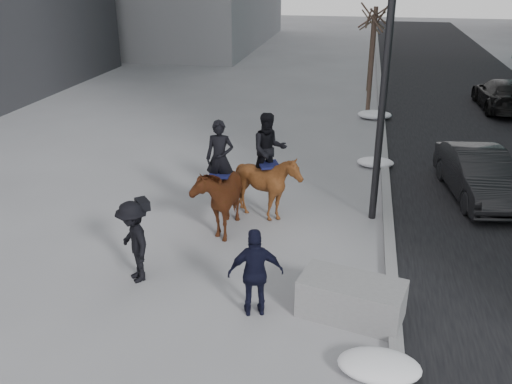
% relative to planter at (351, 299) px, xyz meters
% --- Properties ---
extents(ground, '(120.00, 120.00, 0.00)m').
position_rel_planter_xyz_m(ground, '(-2.19, 0.81, -0.38)').
color(ground, gray).
rests_on(ground, ground).
extents(road, '(8.00, 90.00, 0.01)m').
position_rel_planter_xyz_m(road, '(4.81, 10.81, -0.37)').
color(road, black).
rests_on(road, ground).
extents(curb, '(0.25, 90.00, 0.12)m').
position_rel_planter_xyz_m(curb, '(0.81, 10.81, -0.32)').
color(curb, gray).
rests_on(curb, ground).
extents(planter, '(2.05, 1.35, 0.75)m').
position_rel_planter_xyz_m(planter, '(0.00, 0.00, 0.00)').
color(planter, gray).
rests_on(planter, ground).
extents(car_near, '(2.03, 4.29, 1.36)m').
position_rel_planter_xyz_m(car_near, '(3.26, 6.32, 0.30)').
color(car_near, black).
rests_on(car_near, ground).
extents(car_far, '(2.03, 4.76, 1.37)m').
position_rel_planter_xyz_m(car_far, '(6.05, 16.80, 0.31)').
color(car_far, black).
rests_on(car_far, ground).
extents(tree_near, '(1.20, 1.20, 4.98)m').
position_rel_planter_xyz_m(tree_near, '(0.21, 14.40, 2.11)').
color(tree_near, '#3C2C23').
rests_on(tree_near, ground).
extents(tree_far, '(1.20, 1.20, 4.16)m').
position_rel_planter_xyz_m(tree_far, '(0.21, 19.64, 1.70)').
color(tree_far, '#3A2B22').
rests_on(tree_far, ground).
extents(mounted_left, '(1.05, 2.14, 2.71)m').
position_rel_planter_xyz_m(mounted_left, '(-3.31, 3.07, 0.63)').
color(mounted_left, '#4E2A0F').
rests_on(mounted_left, ground).
extents(mounted_right, '(1.95, 2.05, 2.74)m').
position_rel_planter_xyz_m(mounted_right, '(-2.26, 3.89, 0.72)').
color(mounted_right, '#45250D').
rests_on(mounted_right, ground).
extents(feeder, '(1.11, 0.99, 1.75)m').
position_rel_planter_xyz_m(feeder, '(-1.75, -0.26, 0.50)').
color(feeder, black).
rests_on(feeder, ground).
extents(camera_crew, '(1.23, 1.29, 1.75)m').
position_rel_planter_xyz_m(camera_crew, '(-4.41, 0.43, 0.51)').
color(camera_crew, black).
rests_on(camera_crew, ground).
extents(lamppost, '(0.25, 1.88, 9.09)m').
position_rel_planter_xyz_m(lamppost, '(0.41, 4.53, 4.62)').
color(lamppost, black).
rests_on(lamppost, ground).
extents(snow_piles, '(1.41, 16.52, 0.36)m').
position_rel_planter_xyz_m(snow_piles, '(0.51, 7.27, -0.21)').
color(snow_piles, white).
rests_on(snow_piles, ground).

